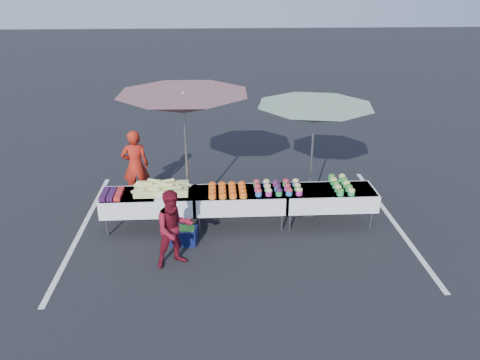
{
  "coord_description": "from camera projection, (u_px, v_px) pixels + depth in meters",
  "views": [
    {
      "loc": [
        -0.47,
        -8.43,
        4.68
      ],
      "look_at": [
        0.0,
        0.0,
        1.0
      ],
      "focal_mm": 35.0,
      "sensor_mm": 36.0,
      "label": 1
    }
  ],
  "objects": [
    {
      "name": "umbrella_right",
      "position": [
        314.0,
        115.0,
        9.23
      ],
      "size": [
        2.77,
        2.77,
        2.4
      ],
      "rotation": [
        0.0,
        0.0,
        0.2
      ],
      "color": "black",
      "rests_on": "ground"
    },
    {
      "name": "potato_cups",
      "position": [
        277.0,
        187.0,
        9.32
      ],
      "size": [
        0.94,
        0.58,
        0.16
      ],
      "color": "blue",
      "rests_on": "table_right"
    },
    {
      "name": "stripe_left",
      "position": [
        82.0,
        229.0,
        9.45
      ],
      "size": [
        0.1,
        5.0,
        0.0
      ],
      "primitive_type": "cube",
      "color": "silver",
      "rests_on": "ground"
    },
    {
      "name": "table_left",
      "position": [
        150.0,
        201.0,
        9.29
      ],
      "size": [
        1.86,
        0.81,
        0.75
      ],
      "color": "white",
      "rests_on": "ground"
    },
    {
      "name": "table_right",
      "position": [
        329.0,
        197.0,
        9.47
      ],
      "size": [
        1.86,
        0.81,
        0.75
      ],
      "color": "white",
      "rests_on": "ground"
    },
    {
      "name": "ground",
      "position": [
        240.0,
        224.0,
        9.61
      ],
      "size": [
        80.0,
        80.0,
        0.0
      ],
      "primitive_type": "plane",
      "color": "black"
    },
    {
      "name": "corn_pile",
      "position": [
        161.0,
        188.0,
        9.24
      ],
      "size": [
        1.16,
        0.57,
        0.26
      ],
      "color": "#D0D86E",
      "rests_on": "table_left"
    },
    {
      "name": "bean_baskets",
      "position": [
        341.0,
        184.0,
        9.46
      ],
      "size": [
        0.36,
        0.86,
        0.15
      ],
      "color": "green",
      "rests_on": "table_right"
    },
    {
      "name": "customer",
      "position": [
        174.0,
        229.0,
        8.02
      ],
      "size": [
        0.85,
        0.77,
        1.42
      ],
      "primitive_type": "imported",
      "rotation": [
        0.0,
        0.0,
        0.42
      ],
      "color": "maroon",
      "rests_on": "ground"
    },
    {
      "name": "table_center",
      "position": [
        240.0,
        199.0,
        9.38
      ],
      "size": [
        1.86,
        0.81,
        0.75
      ],
      "color": "white",
      "rests_on": "ground"
    },
    {
      "name": "berry_punnets",
      "position": [
        112.0,
        194.0,
        9.12
      ],
      "size": [
        0.4,
        0.54,
        0.08
      ],
      "color": "black",
      "rests_on": "table_left"
    },
    {
      "name": "stripe_right",
      "position": [
        393.0,
        220.0,
        9.78
      ],
      "size": [
        0.1,
        5.0,
        0.0
      ],
      "primitive_type": "cube",
      "color": "silver",
      "rests_on": "ground"
    },
    {
      "name": "umbrella_left",
      "position": [
        184.0,
        104.0,
        9.02
      ],
      "size": [
        3.38,
        3.38,
        2.67
      ],
      "rotation": [
        0.0,
        0.0,
        0.37
      ],
      "color": "black",
      "rests_on": "ground"
    },
    {
      "name": "plastic_bags",
      "position": [
        163.0,
        199.0,
        8.95
      ],
      "size": [
        0.3,
        0.25,
        0.05
      ],
      "primitive_type": "cube",
      "color": "white",
      "rests_on": "table_left"
    },
    {
      "name": "carrot_bowls",
      "position": [
        227.0,
        190.0,
        9.27
      ],
      "size": [
        0.75,
        0.69,
        0.11
      ],
      "color": "orange",
      "rests_on": "table_center"
    },
    {
      "name": "storage_bin",
      "position": [
        184.0,
        235.0,
        8.9
      ],
      "size": [
        0.53,
        0.42,
        0.32
      ],
      "rotation": [
        0.0,
        0.0,
        -0.14
      ],
      "color": "#0D1444",
      "rests_on": "ground"
    },
    {
      "name": "vendor",
      "position": [
        135.0,
        166.0,
        10.41
      ],
      "size": [
        0.64,
        0.47,
        1.63
      ],
      "primitive_type": "imported",
      "rotation": [
        0.0,
        0.0,
        3.28
      ],
      "color": "#A81F13",
      "rests_on": "ground"
    }
  ]
}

